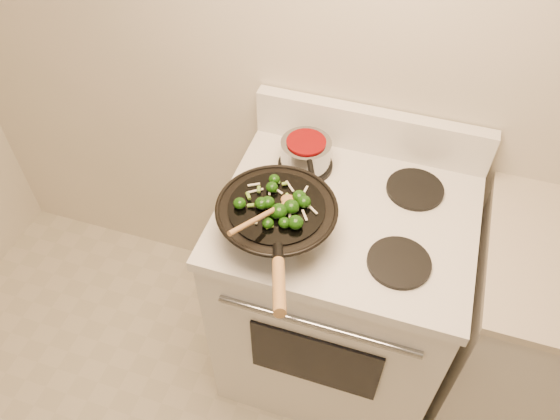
% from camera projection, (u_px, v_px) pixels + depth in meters
% --- Properties ---
extents(stove, '(0.78, 0.67, 1.08)m').
position_uv_depth(stove, '(337.00, 292.00, 2.00)').
color(stove, white).
rests_on(stove, ground).
extents(wok, '(0.35, 0.56, 0.21)m').
position_uv_depth(wok, '(277.00, 219.00, 1.55)').
color(wok, black).
rests_on(wok, stove).
extents(stirfry, '(0.23, 0.20, 0.04)m').
position_uv_depth(stirfry, '(280.00, 206.00, 1.50)').
color(stirfry, '#113608').
rests_on(stirfry, wok).
extents(wooden_spoon, '(0.14, 0.25, 0.08)m').
position_uv_depth(wooden_spoon, '(274.00, 210.00, 1.47)').
color(wooden_spoon, '#9B6E3D').
rests_on(wooden_spoon, wok).
extents(saucepan, '(0.16, 0.25, 0.10)m').
position_uv_depth(saucepan, '(306.00, 153.00, 1.75)').
color(saucepan, '#909398').
rests_on(saucepan, stove).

